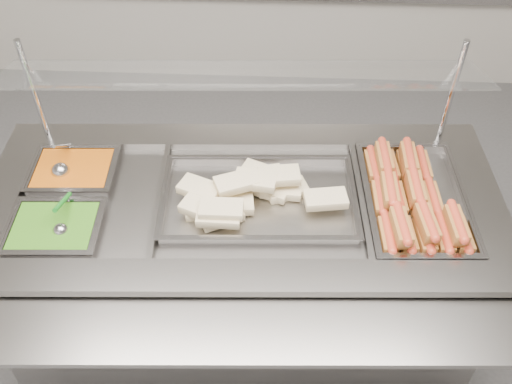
{
  "coord_description": "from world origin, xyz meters",
  "views": [
    {
      "loc": [
        0.02,
        -0.88,
        2.25
      ],
      "look_at": [
        -0.05,
        0.49,
        0.88
      ],
      "focal_mm": 40.0,
      "sensor_mm": 36.0,
      "label": 1
    }
  ],
  "objects_px": {
    "steam_counter": "(244,272)",
    "ladle": "(61,170)",
    "pan_hotdogs": "(413,205)",
    "pan_wraps": "(259,201)",
    "sneeze_guard": "(242,77)",
    "serving_spoon": "(61,225)"
  },
  "relations": [
    {
      "from": "pan_hotdogs",
      "to": "pan_wraps",
      "type": "xyz_separation_m",
      "value": [
        -0.54,
        -0.02,
        0.01
      ]
    },
    {
      "from": "steam_counter",
      "to": "ladle",
      "type": "relative_size",
      "value": 10.13
    },
    {
      "from": "pan_wraps",
      "to": "sneeze_guard",
      "type": "bearing_deg",
      "value": 107.95
    },
    {
      "from": "pan_wraps",
      "to": "serving_spoon",
      "type": "relative_size",
      "value": 3.79
    },
    {
      "from": "ladle",
      "to": "serving_spoon",
      "type": "distance_m",
      "value": 0.28
    },
    {
      "from": "pan_wraps",
      "to": "serving_spoon",
      "type": "xyz_separation_m",
      "value": [
        -0.64,
        -0.17,
        0.03
      ]
    },
    {
      "from": "sneeze_guard",
      "to": "ladle",
      "type": "height_order",
      "value": "sneeze_guard"
    },
    {
      "from": "pan_hotdogs",
      "to": "pan_wraps",
      "type": "relative_size",
      "value": 0.81
    },
    {
      "from": "pan_wraps",
      "to": "serving_spoon",
      "type": "distance_m",
      "value": 0.66
    },
    {
      "from": "pan_wraps",
      "to": "steam_counter",
      "type": "bearing_deg",
      "value": -177.4
    },
    {
      "from": "ladle",
      "to": "steam_counter",
      "type": "bearing_deg",
      "value": -8.19
    },
    {
      "from": "ladle",
      "to": "serving_spoon",
      "type": "relative_size",
      "value": 1.03
    },
    {
      "from": "serving_spoon",
      "to": "pan_wraps",
      "type": "bearing_deg",
      "value": 15.12
    },
    {
      "from": "ladle",
      "to": "serving_spoon",
      "type": "bearing_deg",
      "value": -73.39
    },
    {
      "from": "sneeze_guard",
      "to": "pan_hotdogs",
      "type": "relative_size",
      "value": 2.94
    },
    {
      "from": "sneeze_guard",
      "to": "serving_spoon",
      "type": "distance_m",
      "value": 0.76
    },
    {
      "from": "sneeze_guard",
      "to": "pan_wraps",
      "type": "distance_m",
      "value": 0.43
    },
    {
      "from": "pan_wraps",
      "to": "ladle",
      "type": "relative_size",
      "value": 3.69
    },
    {
      "from": "steam_counter",
      "to": "sneeze_guard",
      "type": "xyz_separation_m",
      "value": [
        -0.01,
        0.21,
        0.78
      ]
    },
    {
      "from": "pan_wraps",
      "to": "serving_spoon",
      "type": "bearing_deg",
      "value": -164.88
    },
    {
      "from": "steam_counter",
      "to": "serving_spoon",
      "type": "distance_m",
      "value": 0.75
    },
    {
      "from": "serving_spoon",
      "to": "ladle",
      "type": "bearing_deg",
      "value": 106.61
    }
  ]
}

